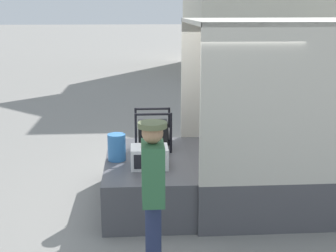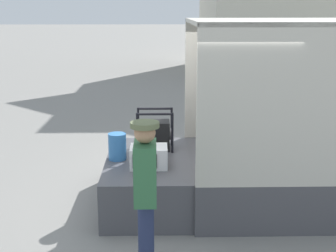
{
  "view_description": "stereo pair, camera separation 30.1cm",
  "coord_description": "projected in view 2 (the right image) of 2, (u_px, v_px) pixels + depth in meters",
  "views": [
    {
      "loc": [
        -0.78,
        -6.7,
        2.89
      ],
      "look_at": [
        -0.32,
        -0.2,
        1.24
      ],
      "focal_mm": 50.0,
      "sensor_mm": 36.0,
      "label": 1
    },
    {
      "loc": [
        -0.47,
        -6.71,
        2.89
      ],
      "look_at": [
        -0.32,
        -0.2,
        1.24
      ],
      "focal_mm": 50.0,
      "sensor_mm": 36.0,
      "label": 2
    }
  ],
  "objects": [
    {
      "name": "portable_generator",
      "position": [
        156.0,
        135.0,
        7.44
      ],
      "size": [
        0.58,
        0.44,
        0.64
      ],
      "color": "black",
      "rests_on": "tailgate_deck"
    },
    {
      "name": "microwave",
      "position": [
        149.0,
        157.0,
        6.63
      ],
      "size": [
        0.53,
        0.43,
        0.3
      ],
      "color": "white",
      "rests_on": "tailgate_deck"
    },
    {
      "name": "worker_person",
      "position": [
        145.0,
        182.0,
        5.05
      ],
      "size": [
        0.31,
        0.44,
        1.73
      ],
      "color": "navy",
      "rests_on": "ground"
    },
    {
      "name": "ground_plane",
      "position": [
        189.0,
        200.0,
        7.22
      ],
      "size": [
        160.0,
        160.0,
        0.0
      ],
      "primitive_type": "plane",
      "color": "gray"
    },
    {
      "name": "tailgate_deck",
      "position": [
        148.0,
        180.0,
        7.12
      ],
      "size": [
        1.25,
        2.29,
        0.69
      ],
      "primitive_type": "cube",
      "color": "#4C4C51",
      "rests_on": "ground"
    },
    {
      "name": "orange_bucket",
      "position": [
        117.0,
        147.0,
        6.94
      ],
      "size": [
        0.27,
        0.27,
        0.4
      ],
      "color": "#3370B2",
      "rests_on": "tailgate_deck"
    }
  ]
}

